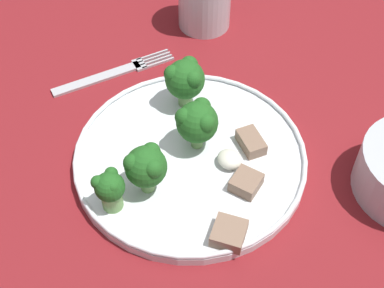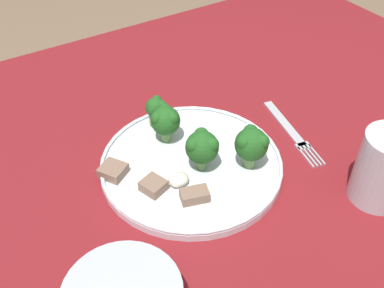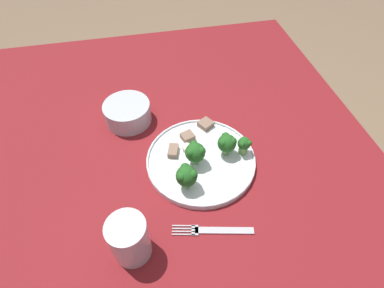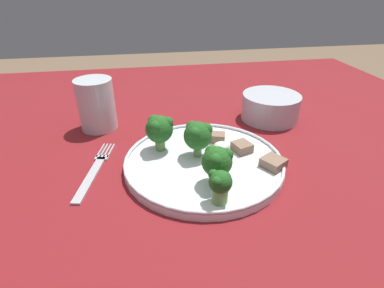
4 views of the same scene
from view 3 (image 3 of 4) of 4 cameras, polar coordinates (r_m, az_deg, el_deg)
ground_plane at (r=1.43m, az=-3.04°, el=-22.04°), size 8.00×8.00×0.00m
table at (r=0.84m, az=-4.83°, el=-7.72°), size 1.36×1.17×0.73m
dinner_plate at (r=0.78m, az=1.62°, el=-2.76°), size 0.28×0.28×0.02m
fork at (r=0.69m, az=4.11°, el=-16.10°), size 0.06×0.18×0.00m
cream_bowl at (r=0.89m, az=-12.14°, el=5.78°), size 0.13×0.13×0.06m
drinking_glass at (r=0.64m, az=-11.74°, el=-17.55°), size 0.08×0.08×0.11m
broccoli_floret_near_rim_left at (r=0.76m, az=6.66°, el=0.19°), size 0.05×0.05×0.06m
broccoli_floret_center_left at (r=0.73m, az=0.61°, el=-1.55°), size 0.05×0.05×0.07m
broccoli_floret_back_left at (r=0.69m, az=-1.04°, el=-6.06°), size 0.05×0.05×0.07m
broccoli_floret_front_left at (r=0.77m, az=9.94°, el=-0.23°), size 0.03×0.03×0.05m
meat_slice_front_slice at (r=0.85m, az=2.63°, el=3.81°), size 0.05×0.05×0.02m
meat_slice_middle_slice at (r=0.81m, az=-0.85°, el=1.42°), size 0.04×0.04×0.02m
meat_slice_rear_slice at (r=0.78m, az=-3.62°, el=-1.29°), size 0.05×0.03×0.02m
sauce_dollop at (r=0.79m, az=-0.91°, el=-0.63°), size 0.03×0.03×0.02m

